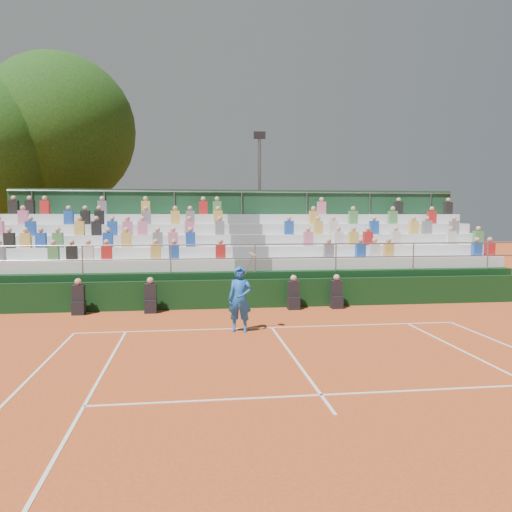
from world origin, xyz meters
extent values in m
plane|color=#C75021|center=(0.00, 0.00, 0.00)|extent=(90.00, 90.00, 0.00)
cube|color=white|center=(0.00, 0.00, 0.01)|extent=(11.00, 0.06, 0.01)
cube|color=white|center=(0.00, -3.20, 0.01)|extent=(0.06, 6.40, 0.01)
cube|color=white|center=(0.00, -5.49, 0.01)|extent=(8.22, 0.06, 0.01)
cube|color=black|center=(0.00, 3.20, 0.50)|extent=(20.00, 0.15, 1.00)
cube|color=black|center=(-5.95, 2.75, 0.22)|extent=(0.40, 0.40, 0.44)
cube|color=black|center=(-5.95, 2.75, 0.70)|extent=(0.38, 0.25, 0.55)
sphere|color=tan|center=(-5.95, 2.75, 1.08)|extent=(0.22, 0.22, 0.22)
cube|color=black|center=(-3.64, 2.75, 0.22)|extent=(0.40, 0.40, 0.44)
cube|color=black|center=(-3.64, 2.75, 0.70)|extent=(0.38, 0.25, 0.55)
sphere|color=tan|center=(-3.64, 2.75, 1.08)|extent=(0.22, 0.22, 0.22)
cube|color=black|center=(1.21, 2.75, 0.22)|extent=(0.40, 0.40, 0.44)
cube|color=black|center=(1.21, 2.75, 0.70)|extent=(0.38, 0.25, 0.55)
sphere|color=tan|center=(1.21, 2.75, 1.08)|extent=(0.22, 0.22, 0.22)
cube|color=black|center=(2.73, 2.75, 0.22)|extent=(0.40, 0.40, 0.44)
cube|color=black|center=(2.73, 2.75, 0.70)|extent=(0.38, 0.25, 0.55)
sphere|color=tan|center=(2.73, 2.75, 1.08)|extent=(0.22, 0.22, 0.22)
cube|color=black|center=(0.00, 6.30, 0.60)|extent=(20.00, 5.20, 1.20)
cube|color=silver|center=(-5.35, 4.62, 1.41)|extent=(9.30, 0.85, 0.42)
cube|color=silver|center=(5.35, 4.62, 1.41)|extent=(9.30, 0.85, 0.42)
cube|color=slate|center=(0.00, 4.62, 1.41)|extent=(1.40, 0.85, 0.42)
cube|color=silver|center=(-5.35, 5.47, 1.83)|extent=(9.30, 0.85, 0.42)
cube|color=silver|center=(5.35, 5.47, 1.83)|extent=(9.30, 0.85, 0.42)
cube|color=slate|center=(0.00, 5.47, 1.83)|extent=(1.40, 0.85, 0.42)
cube|color=silver|center=(-5.35, 6.33, 2.25)|extent=(9.30, 0.85, 0.42)
cube|color=silver|center=(5.35, 6.33, 2.25)|extent=(9.30, 0.85, 0.42)
cube|color=slate|center=(0.00, 6.33, 2.25)|extent=(1.40, 0.85, 0.42)
cube|color=silver|center=(-5.35, 7.17, 2.67)|extent=(9.30, 0.85, 0.42)
cube|color=silver|center=(5.35, 7.17, 2.67)|extent=(9.30, 0.85, 0.42)
cube|color=slate|center=(0.00, 7.17, 2.67)|extent=(1.40, 0.85, 0.42)
cube|color=silver|center=(-5.35, 8.03, 3.09)|extent=(9.30, 0.85, 0.42)
cube|color=silver|center=(5.35, 8.03, 3.09)|extent=(9.30, 0.85, 0.42)
cube|color=slate|center=(0.00, 8.03, 3.09)|extent=(1.40, 0.85, 0.42)
cube|color=#183E24|center=(0.00, 8.55, 2.20)|extent=(20.00, 0.12, 4.40)
cylinder|color=gray|center=(0.00, 3.75, 2.20)|extent=(20.00, 0.05, 0.05)
cylinder|color=gray|center=(0.00, 8.45, 4.30)|extent=(20.00, 0.05, 0.05)
cube|color=slate|center=(-8.95, 4.47, 1.90)|extent=(0.36, 0.24, 0.56)
cube|color=#4C8C4C|center=(-7.13, 4.47, 1.90)|extent=(0.36, 0.24, 0.56)
cube|color=black|center=(-6.51, 4.47, 1.90)|extent=(0.36, 0.24, 0.56)
cube|color=silver|center=(-5.94, 4.47, 1.90)|extent=(0.36, 0.24, 0.56)
cube|color=red|center=(-5.30, 4.47, 1.90)|extent=(0.36, 0.24, 0.56)
cube|color=gold|center=(-3.56, 4.47, 1.90)|extent=(0.36, 0.24, 0.56)
cube|color=#1E4CB2|center=(-2.90, 4.47, 1.90)|extent=(0.36, 0.24, 0.56)
cube|color=red|center=(-1.20, 4.47, 1.90)|extent=(0.36, 0.24, 0.56)
cube|color=black|center=(-8.90, 5.32, 2.32)|extent=(0.36, 0.24, 0.56)
cube|color=gold|center=(-8.33, 5.32, 2.32)|extent=(0.36, 0.24, 0.56)
cube|color=#1E4CB2|center=(-7.79, 5.32, 2.32)|extent=(0.36, 0.24, 0.56)
cube|color=#4C8C4C|center=(-7.19, 5.32, 2.32)|extent=(0.36, 0.24, 0.56)
cube|color=#1E4CB2|center=(-5.38, 5.32, 2.32)|extent=(0.36, 0.24, 0.56)
cube|color=gold|center=(-4.71, 5.32, 2.32)|extent=(0.36, 0.24, 0.56)
cube|color=slate|center=(-3.54, 5.32, 2.32)|extent=(0.36, 0.24, 0.56)
cube|color=pink|center=(-2.96, 5.32, 2.32)|extent=(0.36, 0.24, 0.56)
cube|color=#1E4CB2|center=(-2.30, 5.32, 2.32)|extent=(0.36, 0.24, 0.56)
cube|color=#1E4CB2|center=(-8.39, 6.17, 2.74)|extent=(0.36, 0.24, 0.56)
cube|color=gold|center=(-6.58, 6.17, 2.74)|extent=(0.36, 0.24, 0.56)
cube|color=black|center=(-5.95, 6.17, 2.74)|extent=(0.36, 0.24, 0.56)
cube|color=#1E4CB2|center=(-5.34, 6.17, 2.74)|extent=(0.36, 0.24, 0.56)
cube|color=pink|center=(-4.76, 6.17, 2.74)|extent=(0.36, 0.24, 0.56)
cube|color=pink|center=(-4.18, 6.17, 2.74)|extent=(0.36, 0.24, 0.56)
cube|color=pink|center=(-2.34, 6.17, 2.74)|extent=(0.36, 0.24, 0.56)
cube|color=slate|center=(-1.12, 6.17, 2.74)|extent=(0.36, 0.24, 0.56)
cube|color=pink|center=(-8.92, 7.02, 3.16)|extent=(0.36, 0.24, 0.56)
cube|color=#1E4CB2|center=(-7.17, 7.02, 3.16)|extent=(0.36, 0.24, 0.56)
cube|color=black|center=(-6.53, 7.02, 3.16)|extent=(0.36, 0.24, 0.56)
cube|color=black|center=(-5.98, 7.02, 3.16)|extent=(0.36, 0.24, 0.56)
cube|color=slate|center=(-4.10, 7.02, 3.16)|extent=(0.36, 0.24, 0.56)
cube|color=gold|center=(-2.92, 7.02, 3.16)|extent=(0.36, 0.24, 0.56)
cube|color=slate|center=(-2.30, 7.02, 3.16)|extent=(0.36, 0.24, 0.56)
cube|color=gold|center=(-1.14, 7.02, 3.16)|extent=(0.36, 0.24, 0.56)
cube|color=black|center=(-9.55, 7.88, 3.58)|extent=(0.36, 0.24, 0.56)
cube|color=black|center=(-8.92, 7.88, 3.58)|extent=(0.36, 0.24, 0.56)
cube|color=red|center=(-8.32, 7.88, 3.58)|extent=(0.36, 0.24, 0.56)
cube|color=slate|center=(-5.99, 7.88, 3.58)|extent=(0.36, 0.24, 0.56)
cube|color=gold|center=(-4.19, 7.88, 3.58)|extent=(0.36, 0.24, 0.56)
cube|color=red|center=(-1.74, 7.88, 3.58)|extent=(0.36, 0.24, 0.56)
cube|color=#4C8C4C|center=(-1.14, 7.88, 3.58)|extent=(0.36, 0.24, 0.56)
cube|color=slate|center=(2.93, 4.47, 1.90)|extent=(0.36, 0.24, 0.56)
cube|color=#1E4CB2|center=(4.19, 4.47, 1.90)|extent=(0.36, 0.24, 0.56)
cube|color=silver|center=(4.75, 4.47, 1.90)|extent=(0.36, 0.24, 0.56)
cube|color=gold|center=(5.32, 4.47, 1.90)|extent=(0.36, 0.24, 0.56)
cube|color=#1E4CB2|center=(8.98, 4.47, 1.90)|extent=(0.36, 0.24, 0.56)
cube|color=red|center=(9.53, 4.47, 1.90)|extent=(0.36, 0.24, 0.56)
cube|color=pink|center=(2.33, 5.32, 2.32)|extent=(0.36, 0.24, 0.56)
cube|color=silver|center=(3.55, 5.32, 2.32)|extent=(0.36, 0.24, 0.56)
cube|color=gold|center=(4.18, 5.32, 2.32)|extent=(0.36, 0.24, 0.56)
cube|color=red|center=(4.79, 5.32, 2.32)|extent=(0.36, 0.24, 0.56)
cube|color=silver|center=(5.95, 5.32, 2.32)|extent=(0.36, 0.24, 0.56)
cube|color=silver|center=(8.33, 5.32, 2.32)|extent=(0.36, 0.24, 0.56)
cube|color=#4C8C4C|center=(9.54, 5.32, 2.32)|extent=(0.36, 0.24, 0.56)
cube|color=#1E4CB2|center=(1.72, 6.17, 2.74)|extent=(0.36, 0.24, 0.56)
cube|color=gold|center=(2.94, 6.17, 2.74)|extent=(0.36, 0.24, 0.56)
cube|color=silver|center=(3.59, 6.17, 2.74)|extent=(0.36, 0.24, 0.56)
cube|color=#1E4CB2|center=(5.36, 6.17, 2.74)|extent=(0.36, 0.24, 0.56)
cube|color=gold|center=(7.11, 6.17, 2.74)|extent=(0.36, 0.24, 0.56)
cube|color=slate|center=(7.71, 6.17, 2.74)|extent=(0.36, 0.24, 0.56)
cube|color=slate|center=(8.94, 6.17, 2.74)|extent=(0.36, 0.24, 0.56)
cube|color=gold|center=(2.96, 7.02, 3.16)|extent=(0.36, 0.24, 0.56)
cube|color=#4C8C4C|center=(4.72, 7.02, 3.16)|extent=(0.36, 0.24, 0.56)
cube|color=#4C8C4C|center=(6.53, 7.02, 3.16)|extent=(0.36, 0.24, 0.56)
cube|color=red|center=(8.34, 7.02, 3.16)|extent=(0.36, 0.24, 0.56)
cube|color=pink|center=(3.54, 7.88, 3.58)|extent=(0.36, 0.24, 0.56)
cube|color=black|center=(7.15, 7.88, 3.58)|extent=(0.36, 0.24, 0.56)
cube|color=black|center=(9.56, 7.88, 3.58)|extent=(0.36, 0.24, 0.56)
imported|color=blue|center=(-0.95, -0.35, 0.91)|extent=(0.75, 0.59, 1.82)
cylinder|color=gray|center=(-0.70, -0.35, 1.85)|extent=(0.26, 0.03, 0.51)
cylinder|color=#E5D866|center=(-0.55, -0.35, 2.15)|extent=(0.26, 0.28, 0.14)
cylinder|color=#392615|center=(-9.28, 14.33, 2.26)|extent=(0.50, 0.50, 4.52)
sphere|color=#17380F|center=(-9.28, 14.33, 7.77)|extent=(8.14, 8.14, 8.14)
cylinder|color=gray|center=(1.32, 12.15, 3.63)|extent=(0.16, 0.16, 7.25)
cube|color=black|center=(1.32, 12.15, 7.43)|extent=(0.60, 0.25, 0.35)
camera|label=1|loc=(-2.29, -13.98, 3.20)|focal=35.00mm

